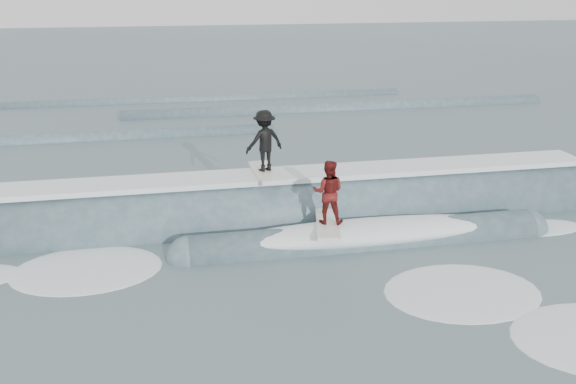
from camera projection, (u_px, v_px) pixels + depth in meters
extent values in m
plane|color=#3D4E59|center=(309.00, 269.00, 14.85)|extent=(160.00, 160.00, 0.00)
cylinder|color=#36515C|center=(281.00, 218.00, 18.02)|extent=(19.55, 2.37, 2.37)
cylinder|color=#36515C|center=(367.00, 243.00, 16.33)|extent=(9.00, 1.09, 1.09)
sphere|color=#36515C|center=(189.00, 258.00, 15.45)|extent=(1.09, 1.09, 1.09)
sphere|color=#36515C|center=(527.00, 229.00, 17.20)|extent=(1.09, 1.09, 1.09)
cube|color=white|center=(281.00, 175.00, 17.62)|extent=(18.00, 1.30, 0.14)
ellipsoid|color=white|center=(367.00, 232.00, 16.23)|extent=(7.60, 1.30, 0.60)
cube|color=silver|center=(265.00, 172.00, 17.50)|extent=(0.64, 2.02, 0.10)
imported|color=black|center=(264.00, 141.00, 17.22)|extent=(1.21, 0.92, 1.66)
cube|color=silver|center=(328.00, 224.00, 15.94)|extent=(0.97, 2.07, 0.10)
imported|color=#571210|center=(328.00, 192.00, 15.67)|extent=(0.93, 0.83, 1.60)
ellipsoid|color=white|center=(87.00, 269.00, 14.85)|extent=(3.54, 2.41, 0.10)
ellipsoid|color=white|center=(540.00, 228.00, 17.32)|extent=(2.00, 1.36, 0.10)
ellipsoid|color=white|center=(462.00, 292.00, 13.79)|extent=(3.55, 2.42, 0.10)
cylinder|color=#36515C|center=(8.00, 144.00, 26.05)|extent=(22.00, 0.70, 0.70)
cylinder|color=#36515C|center=(342.00, 110.00, 32.73)|extent=(22.00, 0.80, 0.80)
cylinder|color=#36515C|center=(207.00, 100.00, 35.17)|extent=(22.00, 0.60, 0.60)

